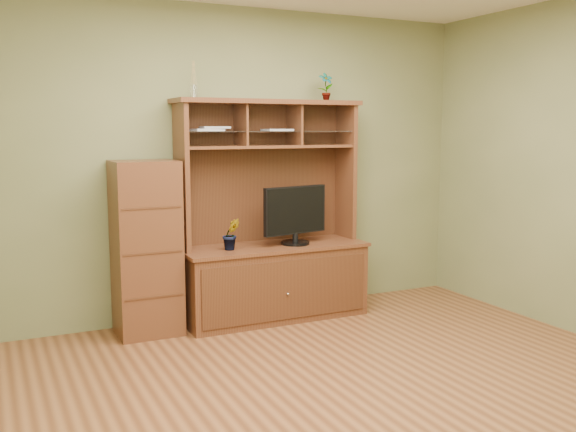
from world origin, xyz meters
TOP-DOWN VIEW (x-y plane):
  - room at (0.00, 0.00)m, footprint 4.54×4.04m
  - media_hutch at (0.22, 1.73)m, footprint 1.66×0.61m
  - monitor at (0.40, 1.65)m, footprint 0.64×0.25m
  - orchid_plant at (-0.19, 1.65)m, footprint 0.16×0.13m
  - top_plant at (0.78, 1.80)m, footprint 0.14×0.10m
  - reed_diffuser at (-0.44, 1.81)m, footprint 0.06×0.06m
  - magazines at (-0.11, 1.80)m, footprint 0.90×0.21m
  - side_cabinet at (-0.88, 1.75)m, footprint 0.50×0.46m

SIDE VIEW (x-z plane):
  - media_hutch at x=0.22m, z-range -0.43..1.47m
  - side_cabinet at x=-0.88m, z-range 0.00..1.40m
  - orchid_plant at x=-0.19m, z-range 0.65..0.92m
  - monitor at x=0.40m, z-range 0.66..1.17m
  - room at x=0.00m, z-range -0.02..2.72m
  - magazines at x=-0.11m, z-range 1.63..1.67m
  - reed_diffuser at x=-0.44m, z-range 1.87..2.17m
  - top_plant at x=0.78m, z-range 1.90..2.15m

